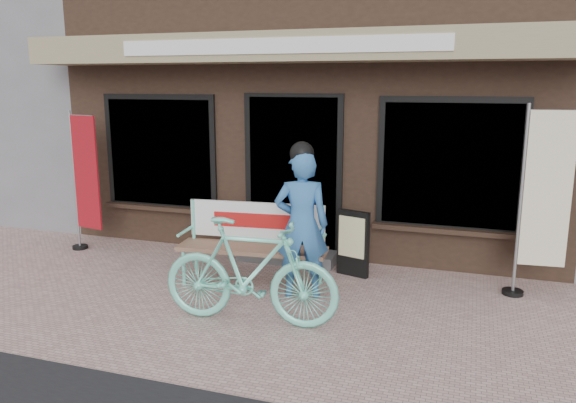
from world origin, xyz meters
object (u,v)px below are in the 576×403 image
(person, at_px, (302,222))
(nobori_red, at_px, (85,180))
(bicycle, at_px, (250,272))
(menu_stand, at_px, (353,243))
(bench, at_px, (254,237))
(nobori_cream, at_px, (542,200))

(person, height_order, nobori_red, nobori_red)
(nobori_red, bearing_deg, bicycle, -15.98)
(person, xyz_separation_m, menu_stand, (0.41, 0.83, -0.43))
(bicycle, height_order, menu_stand, bicycle)
(bench, bearing_deg, bicycle, -75.67)
(person, xyz_separation_m, nobori_cream, (2.47, 0.80, 0.25))
(person, bearing_deg, nobori_red, 151.10)
(bicycle, xyz_separation_m, nobori_red, (-3.08, 1.54, 0.48))
(bicycle, xyz_separation_m, nobori_cream, (2.73, 1.65, 0.57))
(bench, distance_m, menu_stand, 1.22)
(bench, relative_size, menu_stand, 2.18)
(nobori_red, bearing_deg, menu_stand, 12.72)
(nobori_cream, bearing_deg, bench, -174.82)
(person, relative_size, nobori_cream, 0.81)
(bicycle, bearing_deg, nobori_cream, -63.08)
(bicycle, bearing_deg, nobori_red, 59.21)
(bench, bearing_deg, menu_stand, 23.34)
(bicycle, relative_size, nobori_red, 0.90)
(nobori_red, xyz_separation_m, menu_stand, (3.75, 0.14, -0.60))
(person, bearing_deg, bench, 142.59)
(bicycle, relative_size, nobori_cream, 0.83)
(menu_stand, bearing_deg, bicycle, -95.01)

